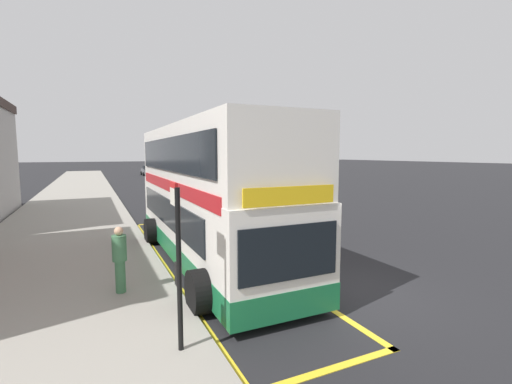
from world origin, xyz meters
The scene contains 8 objects.
ground_plane centered at (0.00, 32.00, 0.00)m, with size 260.00×260.00×0.00m, color black.
pavement_near centered at (-7.00, 32.00, 0.07)m, with size 6.00×76.00×0.14m, color gray.
double_decker_bus centered at (-2.46, 4.22, 2.06)m, with size 3.23×10.66×4.40m.
bus_bay_markings centered at (-2.50, 4.35, 0.01)m, with size 2.99×13.82×0.01m.
bus_stop_sign centered at (-4.61, -1.00, 1.82)m, with size 0.09×0.51×2.90m.
parked_car_grey_far centered at (2.65, 52.62, 0.80)m, with size 2.09×4.20×1.62m.
parked_car_silver_behind centered at (4.99, 33.03, 0.80)m, with size 2.09×4.20×1.62m.
pedestrian_waiting_near_sign centered at (-5.35, 2.09, 1.02)m, with size 0.34×0.34×1.63m.
Camera 1 is at (-5.90, -6.89, 3.52)m, focal length 24.84 mm.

